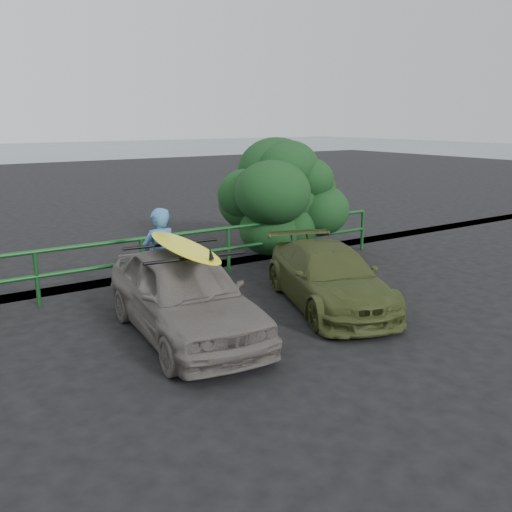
{
  "coord_description": "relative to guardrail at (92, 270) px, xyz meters",
  "views": [
    {
      "loc": [
        -3.26,
        -5.26,
        3.29
      ],
      "look_at": [
        2.06,
        2.56,
        1.0
      ],
      "focal_mm": 40.0,
      "sensor_mm": 36.0,
      "label": 1
    }
  ],
  "objects": [
    {
      "name": "roof_rack",
      "position": [
        0.52,
        -2.75,
        0.84
      ],
      "size": [
        1.66,
        1.25,
        0.05
      ],
      "primitive_type": null,
      "rotation": [
        0.0,
        0.0,
        -0.11
      ],
      "color": "black",
      "rests_on": "sedan"
    },
    {
      "name": "shrub_right",
      "position": [
        5.0,
        0.5,
        0.76
      ],
      "size": [
        3.2,
        2.4,
        2.56
      ],
      "primitive_type": null,
      "color": "#163C19",
      "rests_on": "ground"
    },
    {
      "name": "man",
      "position": [
        0.75,
        -1.4,
        0.39
      ],
      "size": [
        0.71,
        0.51,
        1.81
      ],
      "primitive_type": "imported",
      "rotation": [
        0.0,
        0.0,
        3.26
      ],
      "color": "#3E73BA",
      "rests_on": "ground"
    },
    {
      "name": "surfboard",
      "position": [
        0.52,
        -2.75,
        0.9
      ],
      "size": [
        0.83,
        2.62,
        0.08
      ],
      "primitive_type": "ellipsoid",
      "rotation": [
        0.0,
        0.0,
        -0.11
      ],
      "color": "#FFF91A",
      "rests_on": "roof_rack"
    },
    {
      "name": "guardrail",
      "position": [
        0.0,
        0.0,
        0.0
      ],
      "size": [
        14.0,
        0.08,
        1.04
      ],
      "primitive_type": null,
      "color": "#14471C",
      "rests_on": "ground"
    },
    {
      "name": "sedan",
      "position": [
        0.52,
        -2.75,
        0.15
      ],
      "size": [
        2.01,
        4.06,
        1.33
      ],
      "primitive_type": "imported",
      "rotation": [
        0.0,
        0.0,
        -0.11
      ],
      "color": "#655F5A",
      "rests_on": "ground"
    },
    {
      "name": "ground",
      "position": [
        0.0,
        -5.0,
        -0.52
      ],
      "size": [
        80.0,
        80.0,
        0.0
      ],
      "primitive_type": "plane",
      "color": "black"
    },
    {
      "name": "olive_vehicle",
      "position": [
        3.32,
        -2.9,
        0.02
      ],
      "size": [
        2.7,
        4.01,
        1.08
      ],
      "primitive_type": "imported",
      "rotation": [
        0.0,
        0.0,
        -0.35
      ],
      "color": "#3E4920",
      "rests_on": "ground"
    }
  ]
}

